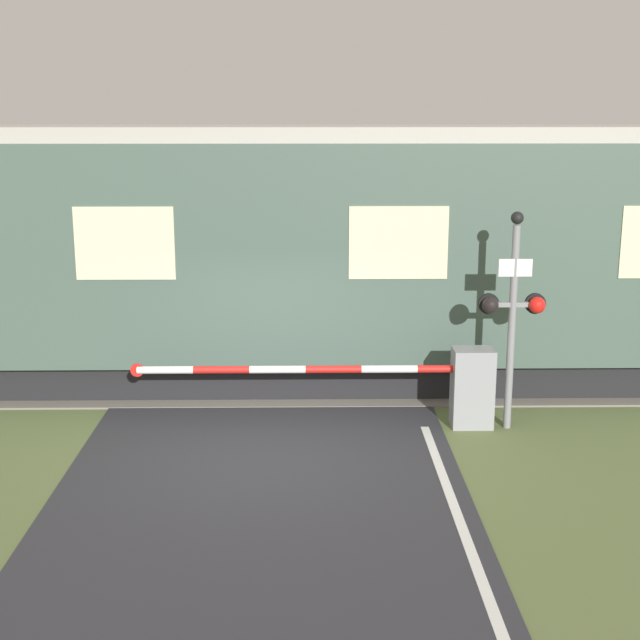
# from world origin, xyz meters

# --- Properties ---
(ground_plane) EXTENTS (80.00, 80.00, 0.00)m
(ground_plane) POSITION_xyz_m (0.00, 0.00, 0.00)
(ground_plane) COLOR #5B6B3D
(track_bed) EXTENTS (36.00, 3.20, 0.13)m
(track_bed) POSITION_xyz_m (0.00, 3.52, 0.02)
(track_bed) COLOR slate
(track_bed) RESTS_ON ground_plane
(train) EXTENTS (15.14, 2.95, 4.33)m
(train) POSITION_xyz_m (1.97, 3.52, 2.21)
(train) COLOR black
(train) RESTS_ON ground_plane
(crossing_barrier) EXTENTS (5.31, 0.44, 1.19)m
(crossing_barrier) POSITION_xyz_m (2.60, 1.10, 0.64)
(crossing_barrier) COLOR gray
(crossing_barrier) RESTS_ON ground_plane
(signal_post) EXTENTS (0.97, 0.26, 3.20)m
(signal_post) POSITION_xyz_m (3.52, 1.01, 1.81)
(signal_post) COLOR gray
(signal_post) RESTS_ON ground_plane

